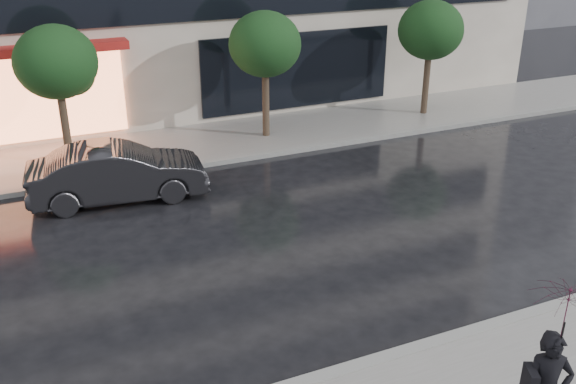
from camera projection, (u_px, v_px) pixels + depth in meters
ground at (324, 337)px, 11.02m from camera, size 120.00×120.00×0.00m
sidewalk_far at (172, 147)px, 19.55m from camera, size 60.00×3.50×0.12m
curb_near at (352, 369)px, 10.15m from camera, size 60.00×0.25×0.14m
curb_far at (188, 166)px, 18.09m from camera, size 60.00×0.25×0.14m
tree_mid_west at (59, 64)px, 17.12m from camera, size 2.20×2.20×3.99m
tree_mid_east at (266, 46)px, 19.34m from camera, size 2.20×2.20×3.99m
tree_far_east at (432, 32)px, 21.56m from camera, size 2.20×2.20×3.99m
parked_car at (118, 173)px, 15.95m from camera, size 4.48×1.98×1.43m
pedestrian_with_umbrella at (558, 346)px, 8.05m from camera, size 1.29×1.30×2.47m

